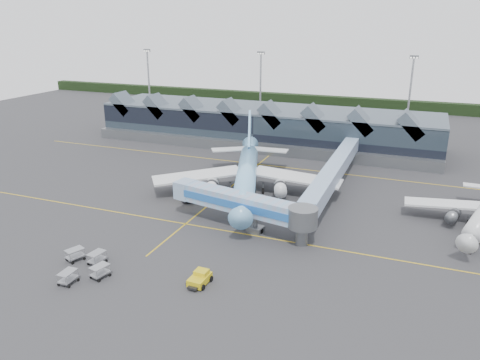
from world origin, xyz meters
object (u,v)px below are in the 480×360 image
at_px(fuel_truck, 190,187).
at_px(jet_bridge, 250,206).
at_px(pushback_tug, 200,278).
at_px(main_airliner, 247,173).

bearing_deg(fuel_truck, jet_bridge, -56.62).
height_order(jet_bridge, pushback_tug, jet_bridge).
relative_size(jet_bridge, fuel_truck, 2.86).
relative_size(main_airliner, pushback_tug, 10.81).
distance_m(main_airliner, jet_bridge, 17.10).
relative_size(jet_bridge, pushback_tug, 6.67).
height_order(main_airliner, fuel_truck, main_airliner).
xyz_separation_m(main_airliner, fuel_truck, (-9.45, -5.60, -2.29)).
bearing_deg(jet_bridge, fuel_truck, 158.69).
xyz_separation_m(jet_bridge, fuel_truck, (-15.95, 10.21, -2.43)).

